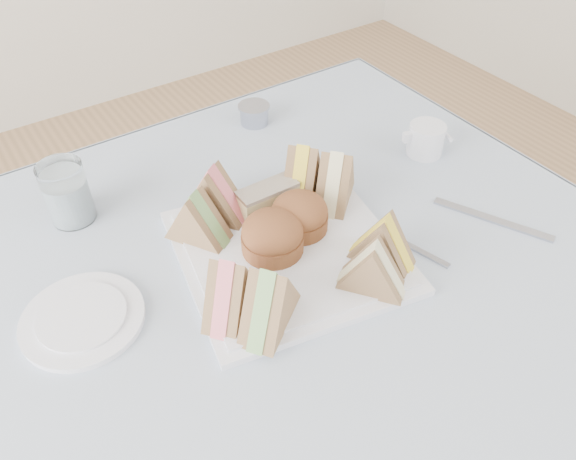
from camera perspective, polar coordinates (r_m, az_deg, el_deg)
table at (r=1.12m, az=1.69°, el=-18.11°), size 0.90×0.90×0.74m
tablecloth at (r=0.82m, az=2.22°, el=-5.22°), size 1.02×1.02×0.01m
serving_plate at (r=0.84m, az=0.00°, el=-2.19°), size 0.37×0.37×0.01m
sandwich_fl_a at (r=0.73m, az=-5.97°, el=-5.64°), size 0.11×0.10×0.09m
sandwich_fl_b at (r=0.71m, az=-1.93°, el=-6.80°), size 0.12×0.10×0.10m
sandwich_fr_a at (r=0.81m, az=9.67°, el=-0.93°), size 0.08×0.10×0.08m
sandwich_fr_b at (r=0.77m, az=8.62°, el=-3.64°), size 0.09×0.10×0.08m
sandwich_bl_a at (r=0.84m, az=-9.29°, el=1.40°), size 0.09×0.11×0.09m
sandwich_bl_b at (r=0.87m, az=-7.56°, el=3.82°), size 0.10×0.12×0.09m
sandwich_br_a at (r=0.90m, az=4.86°, el=5.39°), size 0.11×0.11×0.09m
sandwich_br_b at (r=0.91m, az=1.50°, el=6.16°), size 0.11×0.11×0.09m
scone_left at (r=0.82m, az=-1.60°, el=-0.52°), size 0.10×0.10×0.06m
scone_right at (r=0.85m, az=1.18°, el=1.58°), size 0.10×0.10×0.06m
pastry_slice at (r=0.89m, az=-2.09°, el=3.20°), size 0.10×0.04×0.05m
side_plate at (r=0.81m, az=-20.13°, el=-8.49°), size 0.17×0.17×0.01m
water_glass at (r=0.94m, az=-21.56°, el=3.54°), size 0.08×0.08×0.10m
tea_strainer at (r=1.13m, az=-3.46°, el=11.57°), size 0.08×0.08×0.04m
knife at (r=0.96m, az=20.04°, el=1.03°), size 0.10×0.18×0.00m
fork at (r=0.88m, az=11.34°, el=-1.08°), size 0.05×0.17×0.00m
creamer_jug at (r=1.07m, az=13.83°, el=8.92°), size 0.08×0.08×0.06m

